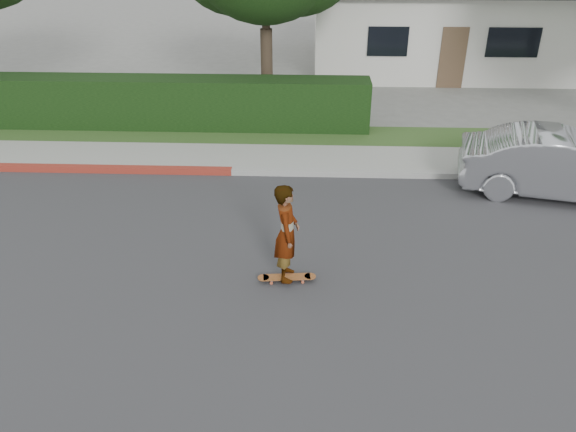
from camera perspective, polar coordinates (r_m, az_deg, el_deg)
ground at (r=10.26m, az=-14.25°, el=-5.19°), size 120.00×120.00×0.00m
road at (r=10.26m, az=-14.25°, el=-5.17°), size 60.00×8.00×0.01m
curb_far at (r=13.72m, az=-9.88°, el=4.55°), size 60.00×0.20×0.15m
sidewalk_far at (r=14.53m, az=-9.20°, el=5.94°), size 60.00×1.60×0.12m
planting_strip at (r=16.00m, az=-8.15°, el=8.10°), size 60.00×1.60×0.10m
hedge at (r=17.12m, az=-18.08°, el=10.82°), size 15.00×1.00×1.50m
house at (r=24.93m, az=15.14°, el=19.61°), size 10.60×8.60×4.30m
skateboard at (r=9.57m, az=-0.12°, el=-6.25°), size 1.00×0.29×0.09m
skateboarder at (r=9.10m, az=-0.13°, el=-1.74°), size 0.41×0.63×1.71m
car_silver at (r=13.59m, az=26.13°, el=4.66°), size 4.54×2.38×1.42m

